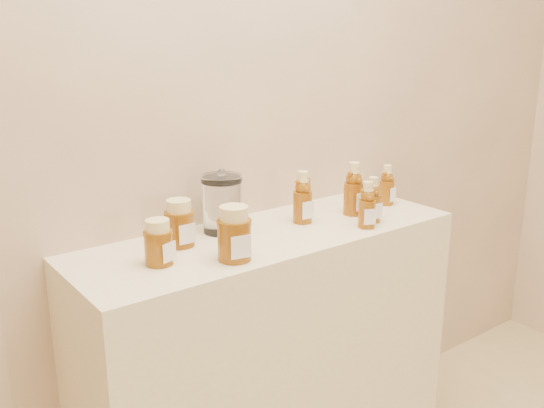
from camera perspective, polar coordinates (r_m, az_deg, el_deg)
wall_back at (r=1.87m, az=-3.99°, el=12.04°), size 3.50×0.02×2.70m
display_table at (r=1.99m, az=-0.19°, el=-15.14°), size 1.20×0.40×0.90m
bear_bottle_back_left at (r=1.87m, az=2.91°, el=0.97°), size 0.07×0.07×0.19m
bear_bottle_back_mid at (r=1.97m, az=7.69°, el=1.76°), size 0.07×0.07×0.20m
bear_bottle_back_right at (r=2.11m, az=10.76°, el=2.02°), size 0.06×0.06×0.16m
bear_bottle_front_left at (r=1.85m, az=8.96°, el=0.21°), size 0.07×0.07×0.16m
bear_bottle_front_right at (r=1.91m, az=9.45°, el=0.68°), size 0.06×0.06×0.16m
honey_jar_left at (r=1.57m, az=-10.65°, el=-3.55°), size 0.10×0.10×0.12m
honey_jar_back at (r=1.70m, az=-8.71°, el=-1.77°), size 0.09×0.09×0.13m
honey_jar_front at (r=1.57m, az=-3.57°, el=-2.77°), size 0.11×0.11×0.15m
glass_canister at (r=1.79m, az=-4.72°, el=0.25°), size 0.13×0.13×0.19m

